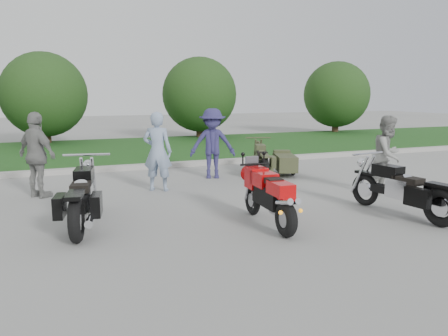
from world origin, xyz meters
name	(u,v)px	position (x,y,z in m)	size (l,w,h in m)	color
ground	(232,221)	(0.00, 0.00, 0.00)	(80.00, 80.00, 0.00)	#9B9A95
curb	(155,166)	(0.00, 6.00, 0.07)	(60.00, 0.30, 0.15)	#A6A39C
grass_strip	(130,150)	(0.00, 10.15, 0.07)	(60.00, 8.00, 0.14)	#28581E
tree_mid_left	(44,95)	(-3.00, 13.50, 2.19)	(3.60, 3.60, 4.00)	#3F2B1C
tree_mid_right	(200,95)	(4.00, 13.50, 2.19)	(3.60, 3.60, 4.00)	#3F2B1C
tree_far_right	(337,95)	(12.00, 13.50, 2.19)	(3.60, 3.60, 4.00)	#3F2B1C
sportbike_red	(269,195)	(0.48, -0.48, 0.54)	(0.38, 1.95, 0.92)	black
cruiser_left	(83,200)	(-2.46, 0.58, 0.48)	(0.62, 2.43, 0.94)	black
cruiser_right	(405,192)	(3.05, -0.90, 0.46)	(0.57, 2.33, 0.90)	black
cruiser_sidecar	(275,162)	(2.82, 3.61, 0.38)	(1.44, 2.05, 0.82)	black
person_stripe	(158,152)	(-0.62, 2.94, 0.92)	(0.67, 0.44, 1.83)	#8B9FBD
person_grey	(388,155)	(4.12, 0.76, 0.88)	(0.85, 0.66, 1.75)	gray
person_denim	(213,144)	(1.10, 3.91, 0.93)	(1.20, 0.69, 1.85)	navy
person_back	(37,155)	(-3.17, 3.23, 0.93)	(1.09, 0.45, 1.85)	gray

